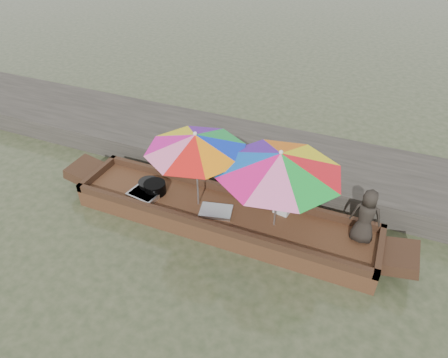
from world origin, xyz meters
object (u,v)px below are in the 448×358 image
at_px(boat_hull, 222,217).
at_px(tray_crayfish, 144,195).
at_px(cooking_pot, 155,188).
at_px(charcoal_grill, 149,185).
at_px(umbrella_stern, 277,190).
at_px(supply_bag, 283,206).
at_px(tray_scallop, 216,211).
at_px(umbrella_bow, 197,170).
at_px(vendor, 366,216).

relative_size(boat_hull, tray_crayfish, 9.76).
xyz_separation_m(cooking_pot, charcoal_grill, (-0.17, 0.05, -0.02)).
bearing_deg(cooking_pot, tray_crayfish, -123.64).
height_order(cooking_pot, umbrella_stern, umbrella_stern).
distance_m(boat_hull, umbrella_stern, 1.39).
xyz_separation_m(boat_hull, cooking_pot, (-1.42, -0.02, 0.29)).
bearing_deg(supply_bag, charcoal_grill, -172.16).
distance_m(tray_crayfish, tray_scallop, 1.48).
relative_size(charcoal_grill, umbrella_bow, 0.21).
bearing_deg(tray_scallop, vendor, 7.27).
bearing_deg(umbrella_stern, boat_hull, 180.00).
height_order(cooking_pot, charcoal_grill, cooking_pot).
height_order(cooking_pot, umbrella_bow, umbrella_bow).
relative_size(tray_scallop, vendor, 0.57).
bearing_deg(charcoal_grill, boat_hull, -1.05).
bearing_deg(tray_crayfish, supply_bag, 13.26).
bearing_deg(boat_hull, tray_scallop, -126.02).
relative_size(charcoal_grill, supply_bag, 1.35).
height_order(supply_bag, umbrella_bow, umbrella_bow).
bearing_deg(tray_crayfish, charcoal_grill, 98.37).
xyz_separation_m(cooking_pot, tray_scallop, (1.34, -0.08, -0.08)).
bearing_deg(charcoal_grill, umbrella_stern, -0.64).
xyz_separation_m(supply_bag, vendor, (1.42, -0.17, 0.38)).
xyz_separation_m(boat_hull, umbrella_stern, (1.01, 0.00, 0.95)).
distance_m(charcoal_grill, supply_bag, 2.66).
relative_size(boat_hull, supply_bag, 20.38).
bearing_deg(umbrella_bow, cooking_pot, -178.87).
xyz_separation_m(tray_crayfish, supply_bag, (2.59, 0.61, 0.09)).
bearing_deg(umbrella_stern, supply_bag, 85.12).
distance_m(boat_hull, umbrella_bow, 1.07).
xyz_separation_m(supply_bag, umbrella_stern, (-0.03, -0.39, 0.65)).
xyz_separation_m(tray_scallop, supply_bag, (1.12, 0.49, 0.10)).
xyz_separation_m(charcoal_grill, supply_bag, (2.63, 0.36, 0.04)).
distance_m(vendor, umbrella_stern, 1.50).
bearing_deg(boat_hull, supply_bag, 20.56).
relative_size(tray_crayfish, umbrella_bow, 0.33).
height_order(supply_bag, umbrella_stern, umbrella_stern).
bearing_deg(charcoal_grill, tray_crayfish, -81.63).
height_order(tray_scallop, umbrella_stern, umbrella_stern).
height_order(tray_scallop, charcoal_grill, charcoal_grill).
xyz_separation_m(tray_scallop, umbrella_bow, (-0.41, 0.10, 0.74)).
bearing_deg(umbrella_bow, boat_hull, 0.00).
bearing_deg(tray_crayfish, vendor, 6.28).
bearing_deg(cooking_pot, tray_scallop, -3.57).
bearing_deg(supply_bag, cooking_pot, -170.55).
xyz_separation_m(umbrella_bow, umbrella_stern, (1.49, 0.00, 0.00)).
bearing_deg(umbrella_stern, cooking_pot, -179.57).
distance_m(cooking_pot, tray_scallop, 1.35).
xyz_separation_m(cooking_pot, tray_crayfish, (-0.13, -0.20, -0.07)).
distance_m(tray_scallop, supply_bag, 1.23).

